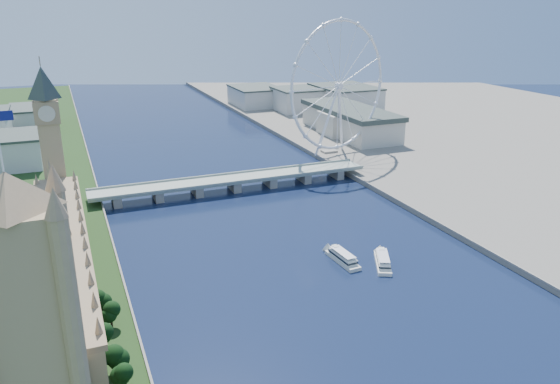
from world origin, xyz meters
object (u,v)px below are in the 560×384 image
victoria_tower (30,325)px  london_eye (339,86)px  tour_boat_near (343,262)px  tour_boat_far (383,265)px

victoria_tower → london_eye: 393.99m
victoria_tower → tour_boat_near: bearing=32.8°
london_eye → tour_boat_far: bearing=-111.2°
tour_boat_far → victoria_tower: bearing=-126.9°
victoria_tower → london_eye: bearing=49.6°
tour_boat_near → tour_boat_far: tour_boat_near is taller
tour_boat_near → tour_boat_far: 22.41m
victoria_tower → london_eye: london_eye is taller
london_eye → tour_boat_near: size_ratio=4.06×
victoria_tower → tour_boat_near: victoria_tower is taller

